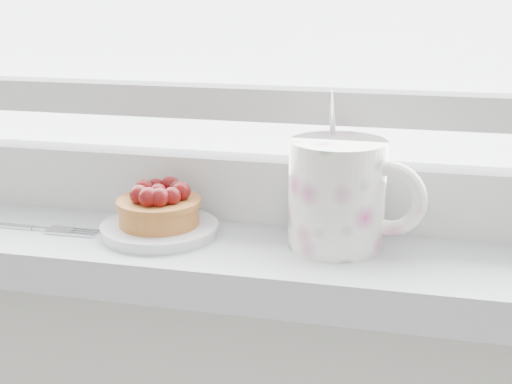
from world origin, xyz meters
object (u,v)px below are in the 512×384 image
(fork, at_px, (21,227))
(saucer, at_px, (160,229))
(floral_mug, at_px, (341,192))
(raspberry_tart, at_px, (159,205))

(fork, bearing_deg, saucer, 5.93)
(fork, bearing_deg, floral_mug, 4.62)
(saucer, relative_size, raspberry_tart, 1.41)
(raspberry_tart, xyz_separation_m, floral_mug, (0.19, 0.01, 0.02))
(saucer, relative_size, fork, 0.70)
(saucer, xyz_separation_m, floral_mug, (0.19, 0.01, 0.05))
(floral_mug, relative_size, fork, 0.88)
(saucer, bearing_deg, floral_mug, 3.55)
(saucer, distance_m, floral_mug, 0.19)
(saucer, distance_m, raspberry_tart, 0.03)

